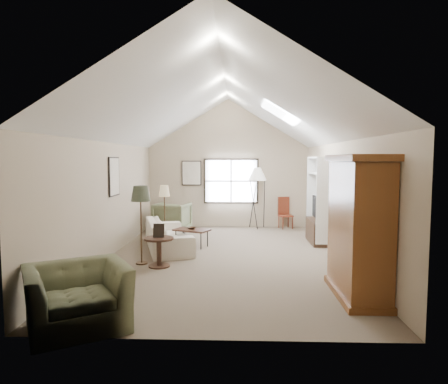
{
  "coord_description": "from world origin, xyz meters",
  "views": [
    {
      "loc": [
        0.31,
        -8.56,
        2.14
      ],
      "look_at": [
        0.0,
        0.4,
        1.4
      ],
      "focal_mm": 32.0,
      "sensor_mm": 36.0,
      "label": 1
    }
  ],
  "objects_px": {
    "armoire": "(359,227)",
    "sofa": "(168,235)",
    "armchair_far": "(172,217)",
    "coffee_table": "(192,238)",
    "side_table": "(159,252)",
    "side_chair": "(286,213)",
    "armchair_near": "(77,297)"
  },
  "relations": [
    {
      "from": "armchair_near",
      "to": "side_chair",
      "type": "distance_m",
      "value": 8.19
    },
    {
      "from": "armoire",
      "to": "side_table",
      "type": "relative_size",
      "value": 3.74
    },
    {
      "from": "side_table",
      "to": "side_chair",
      "type": "xyz_separation_m",
      "value": [
        3.05,
        4.5,
        0.19
      ]
    },
    {
      "from": "sofa",
      "to": "side_table",
      "type": "height_order",
      "value": "sofa"
    },
    {
      "from": "side_table",
      "to": "side_chair",
      "type": "distance_m",
      "value": 5.44
    },
    {
      "from": "sofa",
      "to": "armchair_far",
      "type": "distance_m",
      "value": 2.21
    },
    {
      "from": "armoire",
      "to": "side_chair",
      "type": "height_order",
      "value": "armoire"
    },
    {
      "from": "armchair_near",
      "to": "coffee_table",
      "type": "distance_m",
      "value": 4.83
    },
    {
      "from": "sofa",
      "to": "side_chair",
      "type": "bearing_deg",
      "value": -63.84
    },
    {
      "from": "armoire",
      "to": "sofa",
      "type": "relative_size",
      "value": 0.94
    },
    {
      "from": "coffee_table",
      "to": "side_table",
      "type": "xyz_separation_m",
      "value": [
        -0.44,
        -1.85,
        0.08
      ]
    },
    {
      "from": "armchair_near",
      "to": "coffee_table",
      "type": "xyz_separation_m",
      "value": [
        0.91,
        4.74,
        -0.18
      ]
    },
    {
      "from": "armoire",
      "to": "sofa",
      "type": "xyz_separation_m",
      "value": [
        -3.53,
        3.2,
        -0.76
      ]
    },
    {
      "from": "side_table",
      "to": "side_chair",
      "type": "bearing_deg",
      "value": 55.92
    },
    {
      "from": "armoire",
      "to": "side_table",
      "type": "height_order",
      "value": "armoire"
    },
    {
      "from": "armoire",
      "to": "side_table",
      "type": "bearing_deg",
      "value": 155.04
    },
    {
      "from": "side_table",
      "to": "side_chair",
      "type": "relative_size",
      "value": 0.61
    },
    {
      "from": "side_chair",
      "to": "coffee_table",
      "type": "bearing_deg",
      "value": -151.74
    },
    {
      "from": "coffee_table",
      "to": "side_table",
      "type": "distance_m",
      "value": 1.9
    },
    {
      "from": "armchair_far",
      "to": "coffee_table",
      "type": "bearing_deg",
      "value": 124.25
    },
    {
      "from": "armchair_far",
      "to": "sofa",
      "type": "bearing_deg",
      "value": 108.7
    },
    {
      "from": "side_chair",
      "to": "sofa",
      "type": "bearing_deg",
      "value": -154.58
    },
    {
      "from": "armchair_far",
      "to": "coffee_table",
      "type": "relative_size",
      "value": 1.13
    },
    {
      "from": "armchair_far",
      "to": "armoire",
      "type": "bearing_deg",
      "value": 137.11
    },
    {
      "from": "armchair_near",
      "to": "side_table",
      "type": "bearing_deg",
      "value": 50.13
    },
    {
      "from": "armchair_far",
      "to": "coffee_table",
      "type": "height_order",
      "value": "armchair_far"
    },
    {
      "from": "sofa",
      "to": "coffee_table",
      "type": "bearing_deg",
      "value": -81.98
    },
    {
      "from": "coffee_table",
      "to": "side_chair",
      "type": "relative_size",
      "value": 0.87
    },
    {
      "from": "sofa",
      "to": "coffee_table",
      "type": "distance_m",
      "value": 0.61
    },
    {
      "from": "side_chair",
      "to": "armchair_near",
      "type": "bearing_deg",
      "value": -132.68
    },
    {
      "from": "side_chair",
      "to": "side_table",
      "type": "bearing_deg",
      "value": -141.35
    },
    {
      "from": "side_table",
      "to": "armchair_near",
      "type": "bearing_deg",
      "value": -99.18
    }
  ]
}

